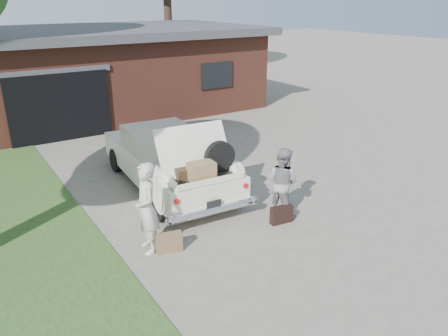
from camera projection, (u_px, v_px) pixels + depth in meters
ground at (240, 226)px, 9.02m from camera, size 90.00×90.00×0.00m
house at (99, 69)px, 17.85m from camera, size 12.80×7.80×3.30m
sedan at (168, 159)px, 10.67m from camera, size 2.22×5.01×1.90m
woman_left at (147, 208)px, 7.86m from camera, size 0.50×0.68×1.73m
woman_right at (282, 182)px, 9.23m from camera, size 0.79×0.89×1.53m
suitcase_left at (169, 243)px, 8.05m from camera, size 0.51×0.26×0.38m
suitcase_right at (281, 215)px, 9.10m from camera, size 0.50×0.22×0.38m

